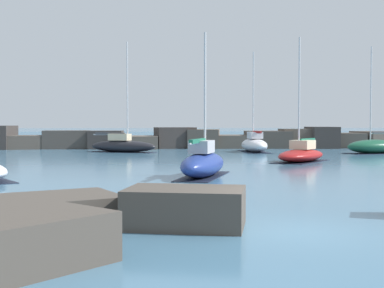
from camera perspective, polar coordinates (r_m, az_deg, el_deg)
ground_plane at (r=14.06m, az=10.09°, el=-9.17°), size 600.00×600.00×0.00m
open_sea_beyond at (r=119.52m, az=-3.42°, el=0.90°), size 400.00×116.00×0.01m
breakwater_jetty at (r=59.62m, az=0.50°, el=0.53°), size 67.48×6.82×2.58m
foreground_rocks at (r=13.56m, az=-2.95°, el=-7.46°), size 17.65×8.43×1.34m
sailboat_moored_0 at (r=39.21m, az=11.58°, el=-1.05°), size 5.60×6.19×8.85m
sailboat_moored_2 at (r=51.65m, az=18.84°, el=-0.22°), size 5.94×3.76×9.74m
sailboat_moored_4 at (r=51.90m, az=6.66°, el=-0.02°), size 2.20×6.50×9.68m
sailboat_moored_6 at (r=27.68m, az=1.17°, el=-2.03°), size 3.72×6.42×7.53m
sailboat_moored_7 at (r=51.33m, az=-7.42°, el=-0.12°), size 6.90×4.71×10.46m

